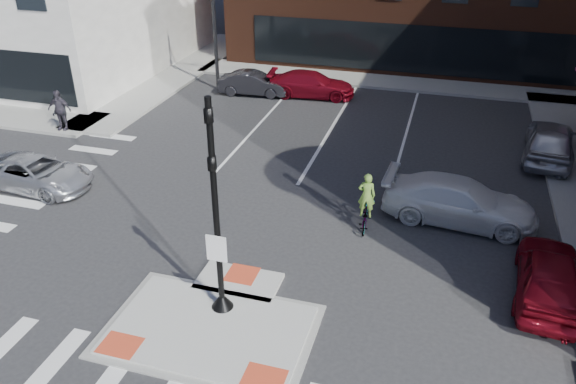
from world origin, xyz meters
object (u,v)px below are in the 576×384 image
(red_sedan, at_px, (549,276))
(bg_car_red, at_px, (311,84))
(white_pickup, at_px, (460,201))
(pedestrian_a, at_px, (60,113))
(bg_car_dark, at_px, (254,83))
(silver_suv, at_px, (36,173))
(bg_car_silver, at_px, (550,141))
(pedestrian_b, at_px, (59,110))
(cyclist, at_px, (365,210))

(red_sedan, xyz_separation_m, bg_car_red, (-10.60, 14.78, -0.04))
(white_pickup, bearing_deg, pedestrian_a, 84.81)
(red_sedan, xyz_separation_m, bg_car_dark, (-13.72, 14.17, -0.09))
(silver_suv, height_order, white_pickup, white_pickup)
(silver_suv, xyz_separation_m, bg_car_silver, (19.00, 8.36, 0.20))
(silver_suv, height_order, pedestrian_a, pedestrian_a)
(red_sedan, distance_m, bg_car_silver, 9.88)
(red_sedan, distance_m, bg_car_red, 18.19)
(bg_car_red, xyz_separation_m, pedestrian_b, (-9.90, -8.30, 0.42))
(pedestrian_b, bearing_deg, red_sedan, -25.62)
(white_pickup, xyz_separation_m, pedestrian_b, (-18.00, 2.93, 0.35))
(silver_suv, xyz_separation_m, bg_car_red, (7.40, 13.30, 0.06))
(pedestrian_a, bearing_deg, white_pickup, 21.43)
(red_sedan, xyz_separation_m, cyclist, (-5.50, 2.18, -0.03))
(red_sedan, height_order, cyclist, cyclist)
(white_pickup, distance_m, bg_car_silver, 7.20)
(pedestrian_b, bearing_deg, bg_car_silver, 0.79)
(bg_car_dark, bearing_deg, bg_car_silver, -111.35)
(pedestrian_a, distance_m, pedestrian_b, 0.13)
(silver_suv, height_order, bg_car_silver, bg_car_silver)
(pedestrian_a, bearing_deg, silver_suv, -32.75)
(bg_car_red, relative_size, cyclist, 2.31)
(bg_car_dark, bearing_deg, white_pickup, -138.37)
(cyclist, bearing_deg, silver_suv, -1.89)
(bg_car_dark, bearing_deg, red_sedan, -140.85)
(red_sedan, xyz_separation_m, bg_car_silver, (1.00, 9.83, 0.10))
(red_sedan, height_order, bg_car_dark, red_sedan)
(bg_car_silver, height_order, pedestrian_a, pedestrian_a)
(silver_suv, bearing_deg, red_sedan, -90.81)
(red_sedan, relative_size, cyclist, 2.08)
(silver_suv, distance_m, bg_car_dark, 13.40)
(silver_suv, xyz_separation_m, cyclist, (12.50, 0.71, 0.06))
(bg_car_silver, bearing_deg, white_pickup, 68.14)
(red_sedan, height_order, pedestrian_b, pedestrian_b)
(bg_car_dark, xyz_separation_m, bg_car_red, (3.12, 0.61, 0.05))
(bg_car_silver, bearing_deg, cyclist, 56.90)
(pedestrian_a, bearing_deg, bg_car_silver, 39.56)
(red_sedan, distance_m, bg_car_dark, 19.73)
(cyclist, height_order, pedestrian_b, pedestrian_b)
(cyclist, bearing_deg, pedestrian_a, -21.09)
(bg_car_silver, bearing_deg, pedestrian_b, 16.12)
(bg_car_dark, relative_size, pedestrian_b, 2.01)
(bg_car_dark, bearing_deg, pedestrian_a, 133.71)
(white_pickup, height_order, bg_car_red, white_pickup)
(bg_car_red, height_order, cyclist, cyclist)
(pedestrian_a, xyz_separation_m, pedestrian_b, (0.00, 0.00, 0.13))
(white_pickup, bearing_deg, bg_car_silver, -25.04)
(bg_car_silver, xyz_separation_m, bg_car_red, (-11.60, 4.95, -0.14))
(bg_car_dark, bearing_deg, bg_car_red, -83.93)
(cyclist, bearing_deg, pedestrian_b, -21.09)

